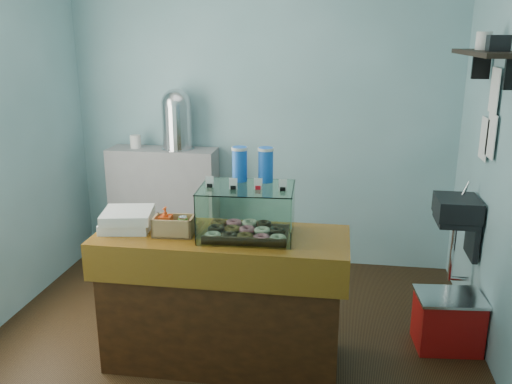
% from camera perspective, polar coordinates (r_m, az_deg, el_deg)
% --- Properties ---
extents(ground, '(3.50, 3.50, 0.00)m').
position_cam_1_polar(ground, '(4.05, -2.63, -15.21)').
color(ground, black).
rests_on(ground, ground).
extents(room_shell, '(3.54, 3.04, 2.82)m').
position_cam_1_polar(room_shell, '(3.48, -2.55, 9.52)').
color(room_shell, '#72A1A6').
rests_on(room_shell, ground).
extents(counter, '(1.60, 0.60, 0.90)m').
position_cam_1_polar(counter, '(3.61, -3.53, -11.07)').
color(counter, '#47220D').
rests_on(counter, ground).
extents(back_shelf, '(1.00, 0.32, 1.10)m').
position_cam_1_polar(back_shelf, '(5.21, -9.58, -1.43)').
color(back_shelf, gray).
rests_on(back_shelf, ground).
extents(display_case, '(0.60, 0.45, 0.54)m').
position_cam_1_polar(display_case, '(3.38, -0.89, -1.68)').
color(display_case, '#351E10').
rests_on(display_case, counter).
extents(condiment_crate, '(0.26, 0.16, 0.18)m').
position_cam_1_polar(condiment_crate, '(3.43, -8.80, -3.47)').
color(condiment_crate, '#A78853').
rests_on(condiment_crate, counter).
extents(pastry_boxes, '(0.37, 0.37, 0.12)m').
position_cam_1_polar(pastry_boxes, '(3.60, -13.38, -2.82)').
color(pastry_boxes, white).
rests_on(pastry_boxes, counter).
extents(coffee_urn, '(0.30, 0.30, 0.55)m').
position_cam_1_polar(coffee_urn, '(4.98, -8.34, 7.74)').
color(coffee_urn, silver).
rests_on(coffee_urn, back_shelf).
extents(red_cooler, '(0.48, 0.38, 0.39)m').
position_cam_1_polar(red_cooler, '(4.09, 19.54, -12.68)').
color(red_cooler, '#B10F0E').
rests_on(red_cooler, ground).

